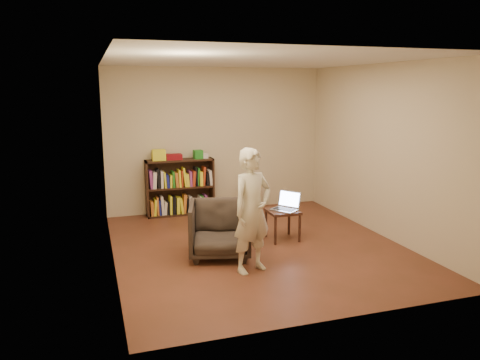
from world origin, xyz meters
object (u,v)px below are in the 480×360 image
object	(u,v)px
side_table	(283,215)
person	(252,211)
laptop	(286,206)
bookshelf	(180,190)
stool	(251,189)
armchair	(220,229)

from	to	relation	value
side_table	person	bearing A→B (deg)	-129.70
laptop	person	bearing A→B (deg)	-77.90
bookshelf	stool	xyz separation A→B (m)	(1.27, -0.20, -0.03)
side_table	laptop	distance (m)	0.15
stool	side_table	world-z (taller)	stool
armchair	person	world-z (taller)	person
bookshelf	side_table	distance (m)	2.23
stool	armchair	world-z (taller)	armchair
side_table	person	xyz separation A→B (m)	(-0.84, -1.01, 0.39)
stool	laptop	bearing A→B (deg)	-90.87
bookshelf	side_table	bearing A→B (deg)	-57.84
bookshelf	stool	world-z (taller)	bookshelf
side_table	person	world-z (taller)	person
stool	side_table	bearing A→B (deg)	-92.80
bookshelf	laptop	distance (m)	2.25
stool	laptop	size ratio (longest dim) A/B	1.05
laptop	bookshelf	bearing A→B (deg)	176.92
stool	person	distance (m)	2.87
side_table	person	size ratio (longest dim) A/B	0.29
bookshelf	side_table	size ratio (longest dim) A/B	2.66
stool	bookshelf	bearing A→B (deg)	170.94
bookshelf	laptop	size ratio (longest dim) A/B	2.47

